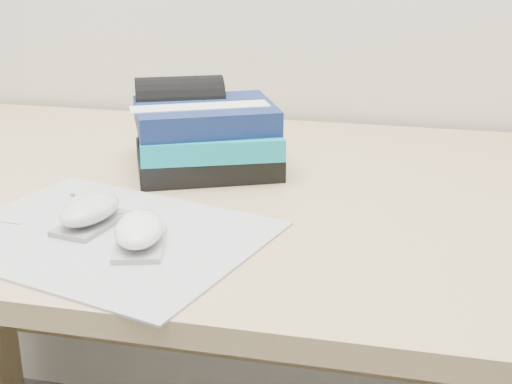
% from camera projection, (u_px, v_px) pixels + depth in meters
% --- Properties ---
extents(desk, '(1.60, 0.80, 0.73)m').
position_uv_depth(desk, '(309.00, 310.00, 1.18)').
color(desk, tan).
rests_on(desk, ground).
extents(mousepad, '(0.44, 0.38, 0.00)m').
position_uv_depth(mousepad, '(105.00, 235.00, 0.88)').
color(mousepad, '#97969E').
rests_on(mousepad, desk).
extents(mouse_rear, '(0.07, 0.11, 0.04)m').
position_uv_depth(mouse_rear, '(90.00, 212.00, 0.90)').
color(mouse_rear, gray).
rests_on(mouse_rear, mousepad).
extents(mouse_front, '(0.08, 0.11, 0.04)m').
position_uv_depth(mouse_front, '(139.00, 231.00, 0.84)').
color(mouse_front, '#A7A7AA').
rests_on(mouse_front, mousepad).
extents(book_stack, '(0.27, 0.24, 0.11)m').
position_uv_depth(book_stack, '(207.00, 138.00, 1.11)').
color(book_stack, black).
rests_on(book_stack, desk).
extents(pouch, '(0.17, 0.15, 0.14)m').
position_uv_depth(pouch, '(180.00, 119.00, 1.17)').
color(pouch, black).
rests_on(pouch, desk).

